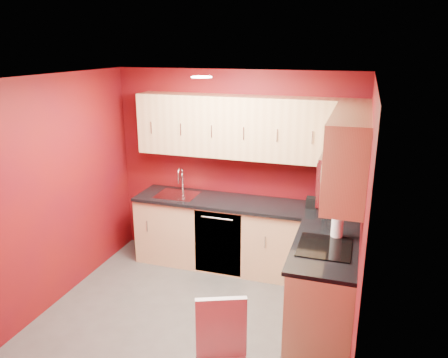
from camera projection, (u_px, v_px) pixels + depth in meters
The scene contains 20 objects.
floor at pixel (195, 316), 4.67m from camera, with size 3.20×3.20×0.00m, color #4F4D4A.
ceiling at pixel (190, 78), 3.93m from camera, with size 3.20×3.20×0.00m, color white.
wall_back at pixel (236, 168), 5.67m from camera, with size 3.20×3.20×0.00m, color maroon.
wall_front at pixel (110, 283), 2.94m from camera, with size 3.20×3.20×0.00m, color maroon.
wall_left at pixel (57, 191), 4.77m from camera, with size 3.00×3.00×0.00m, color maroon.
wall_right at pixel (362, 227), 3.84m from camera, with size 3.00×3.00×0.00m, color maroon.
base_cabinets_back at pixel (243, 237), 5.58m from camera, with size 2.80×0.60×0.87m, color tan.
base_cabinets_right at pixel (324, 288), 4.39m from camera, with size 0.60×1.30×0.87m, color tan.
countertop_back at pixel (244, 204), 5.43m from camera, with size 2.80×0.63×0.04m, color black.
countertop_right at pixel (325, 248), 4.25m from camera, with size 0.63×1.27×0.04m, color black.
upper_cabinets_back at pixel (248, 127), 5.28m from camera, with size 2.80×0.35×0.75m, color tan.
upper_cabinets_right at pixel (350, 144), 4.10m from camera, with size 0.35×1.55×0.75m.
microwave at pixel (343, 174), 3.96m from camera, with size 0.42×0.76×0.42m.
cooktop at pixel (325, 247), 4.21m from camera, with size 0.50×0.55×0.01m, color black.
sink at pixel (177, 192), 5.69m from camera, with size 0.52×0.42×0.35m.
dishwasher_front at pixel (218, 243), 5.38m from camera, with size 0.60×0.02×0.82m, color black.
downlight at pixel (202, 77), 4.21m from camera, with size 0.20×0.20×0.01m, color white.
coffee_maker at pixel (333, 200), 5.04m from camera, with size 0.18×0.24×0.30m, color black, non-canonical shape.
napkin_holder at pixel (311, 203), 5.22m from camera, with size 0.12×0.12×0.13m, color black, non-canonical shape.
paper_towel at pixel (337, 225), 4.40m from camera, with size 0.16×0.16×0.28m, color white, non-canonical shape.
Camera 1 is at (1.52, -3.74, 2.78)m, focal length 35.00 mm.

